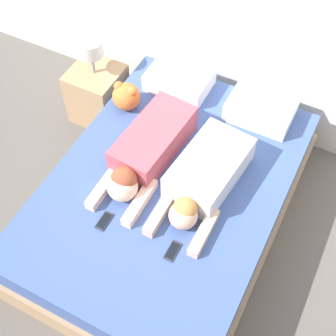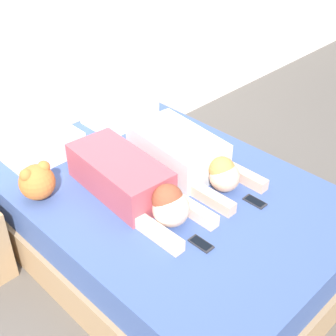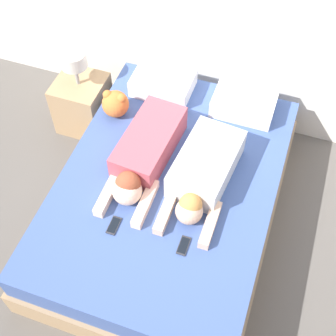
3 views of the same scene
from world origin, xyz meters
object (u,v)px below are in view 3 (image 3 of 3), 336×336
person_right (203,173)px  cell_phone_right (184,246)px  person_left (144,155)px  cell_phone_left (114,225)px  pillow_head_left (163,83)px  nightstand (82,101)px  bed (168,200)px  plush_toy (115,103)px  pillow_head_right (244,102)px

person_right → cell_phone_right: (0.03, -0.52, -0.10)m
person_left → cell_phone_left: size_ratio=7.26×
pillow_head_left → nightstand: bearing=-167.1°
pillow_head_left → cell_phone_right: bearing=-65.2°
person_right → cell_phone_left: person_right is taller
bed → cell_phone_left: bearing=-115.2°
pillow_head_left → person_right: person_right is taller
plush_toy → nightstand: size_ratio=0.27×
pillow_head_left → cell_phone_right: (0.61, -1.31, -0.07)m
person_right → cell_phone_right: person_right is taller
person_right → cell_phone_left: size_ratio=6.77×
pillow_head_right → person_left: 0.95m
pillow_head_right → person_right: size_ratio=0.52×
pillow_head_right → cell_phone_right: (-0.07, -1.31, -0.07)m
person_right → plush_toy: bearing=153.6°
pillow_head_left → plush_toy: (-0.26, -0.38, 0.04)m
pillow_head_right → person_right: 0.80m
cell_phone_left → nightstand: (-0.82, 1.16, -0.23)m
bed → cell_phone_left: 0.58m
person_left → person_right: bearing=-1.8°
person_left → pillow_head_right: bearing=54.6°
pillow_head_left → person_right: (0.57, -0.79, 0.03)m
plush_toy → person_right: bearing=-26.4°
pillow_head_left → pillow_head_right: bearing=0.0°
pillow_head_left → pillow_head_right: size_ratio=1.00×
pillow_head_left → cell_phone_left: pillow_head_left is taller
bed → cell_phone_right: size_ratio=16.10×
person_left → nightstand: (-0.83, 0.62, -0.33)m
pillow_head_left → cell_phone_left: size_ratio=3.54×
bed → pillow_head_left: (-0.34, 0.86, 0.33)m
pillow_head_right → plush_toy: size_ratio=2.16×
bed → pillow_head_right: size_ratio=4.55×
cell_phone_left → plush_toy: bearing=111.9°
bed → person_right: size_ratio=2.38×
pillow_head_right → cell_phone_left: size_ratio=3.54×
cell_phone_right → nightstand: bearing=138.6°
pillow_head_right → plush_toy: plush_toy is taller
person_right → nightstand: nightstand is taller
bed → plush_toy: 0.85m
person_right → plush_toy: 0.93m
pillow_head_left → pillow_head_right: 0.68m
bed → person_left: size_ratio=2.22×
bed → plush_toy: size_ratio=9.80×
person_left → cell_phone_right: person_left is taller
pillow_head_left → plush_toy: 0.46m
person_left → cell_phone_left: person_left is taller
pillow_head_left → pillow_head_right: (0.68, 0.00, 0.00)m
person_right → nightstand: 1.46m
person_right → person_left: bearing=178.2°
pillow_head_right → cell_phone_right: bearing=-93.3°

